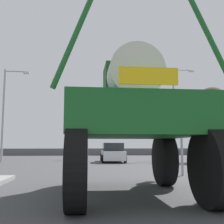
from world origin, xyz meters
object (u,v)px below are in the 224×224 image
(traffic_signal_far_left, at_px, (88,128))
(bare_tree_right, at_px, (212,99))
(traffic_signal_near_right, at_px, (180,116))
(streetlight_far_right, at_px, (175,108))
(streetlight_far_left, at_px, (6,109))
(sedan_ahead, at_px, (113,153))
(oversize_sprayer, at_px, (131,123))

(traffic_signal_far_left, distance_m, bare_tree_right, 11.95)
(traffic_signal_near_right, height_order, streetlight_far_right, streetlight_far_right)
(traffic_signal_far_left, bearing_deg, streetlight_far_left, -146.07)
(sedan_ahead, relative_size, streetlight_far_right, 0.45)
(oversize_sprayer, relative_size, traffic_signal_far_left, 1.28)
(streetlight_far_right, height_order, bare_tree_right, streetlight_far_right)
(sedan_ahead, distance_m, streetlight_far_right, 9.35)
(sedan_ahead, xyz_separation_m, bare_tree_right, (9.27, 1.53, 4.77))
(sedan_ahead, bearing_deg, streetlight_far_left, 89.55)
(traffic_signal_near_right, relative_size, streetlight_far_left, 0.49)
(streetlight_far_right, bearing_deg, oversize_sprayer, -111.74)
(streetlight_far_right, bearing_deg, traffic_signal_far_left, -179.78)
(streetlight_far_right, bearing_deg, sedan_ahead, -145.97)
(oversize_sprayer, distance_m, streetlight_far_left, 17.00)
(traffic_signal_near_right, relative_size, bare_tree_right, 0.56)
(sedan_ahead, height_order, streetlight_far_right, streetlight_far_right)
(sedan_ahead, distance_m, traffic_signal_near_right, 10.47)
(traffic_signal_far_left, bearing_deg, traffic_signal_near_right, -74.25)
(traffic_signal_near_right, height_order, bare_tree_right, bare_tree_right)
(sedan_ahead, xyz_separation_m, streetlight_far_right, (6.84, 4.62, 4.39))
(sedan_ahead, xyz_separation_m, streetlight_far_left, (-8.58, 0.16, 3.47))
(streetlight_far_left, distance_m, streetlight_far_right, 16.08)
(traffic_signal_near_right, distance_m, traffic_signal_far_left, 15.23)
(oversize_sprayer, bearing_deg, sedan_ahead, -4.28)
(oversize_sprayer, height_order, traffic_signal_near_right, oversize_sprayer)
(streetlight_far_right, relative_size, bare_tree_right, 1.39)
(oversize_sprayer, relative_size, streetlight_far_left, 0.70)
(traffic_signal_near_right, height_order, streetlight_far_left, streetlight_far_left)
(traffic_signal_near_right, height_order, traffic_signal_far_left, traffic_signal_far_left)
(sedan_ahead, relative_size, bare_tree_right, 0.62)
(sedan_ahead, bearing_deg, bare_tree_right, -80.00)
(streetlight_far_right, xyz_separation_m, bare_tree_right, (2.43, -3.09, 0.38))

